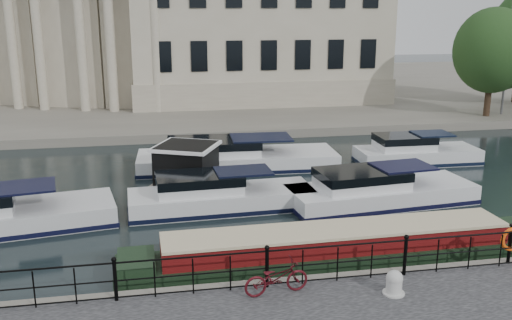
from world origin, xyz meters
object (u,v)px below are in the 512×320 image
(bicycle, at_px, (276,278))
(life_ring_post, at_px, (512,240))
(harbour_hut, at_px, (187,170))
(narrowboat, at_px, (337,252))
(mooring_bollard, at_px, (394,283))

(bicycle, xyz_separation_m, life_ring_post, (7.22, 0.51, 0.30))
(bicycle, bearing_deg, harbour_hut, 0.29)
(life_ring_post, height_order, narrowboat, life_ring_post)
(bicycle, height_order, mooring_bollard, bicycle)
(life_ring_post, relative_size, narrowboat, 0.09)
(mooring_bollard, height_order, life_ring_post, life_ring_post)
(mooring_bollard, relative_size, life_ring_post, 0.54)
(narrowboat, bearing_deg, bicycle, -135.27)
(narrowboat, bearing_deg, harbour_hut, 115.42)
(life_ring_post, bearing_deg, mooring_bollard, -165.31)
(mooring_bollard, bearing_deg, narrowboat, 98.72)
(bicycle, distance_m, harbour_hut, 11.18)
(narrowboat, relative_size, harbour_hut, 3.21)
(life_ring_post, distance_m, harbour_hut, 13.76)
(mooring_bollard, xyz_separation_m, life_ring_post, (4.15, 1.09, 0.46))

